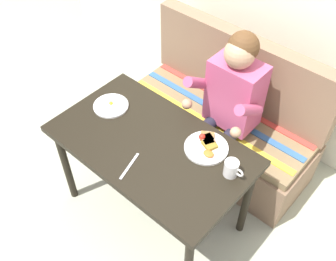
% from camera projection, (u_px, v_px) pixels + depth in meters
% --- Properties ---
extents(ground_plane, '(8.00, 8.00, 0.00)m').
position_uv_depth(ground_plane, '(154.00, 211.00, 2.84)').
color(ground_plane, '#A8AB94').
extents(table, '(1.20, 0.70, 0.73)m').
position_uv_depth(table, '(151.00, 152.00, 2.37)').
color(table, black).
rests_on(table, ground).
extents(couch, '(1.44, 0.56, 1.00)m').
position_uv_depth(couch, '(221.00, 122.00, 2.99)').
color(couch, '#80624B').
rests_on(couch, ground).
extents(person, '(0.45, 0.61, 1.21)m').
position_uv_depth(person, '(228.00, 101.00, 2.54)').
color(person, '#B94B71').
rests_on(person, ground).
extents(plate_breakfast, '(0.26, 0.26, 0.05)m').
position_uv_depth(plate_breakfast, '(207.00, 146.00, 2.27)').
color(plate_breakfast, white).
rests_on(plate_breakfast, table).
extents(plate_eggs, '(0.22, 0.22, 0.04)m').
position_uv_depth(plate_eggs, '(111.00, 106.00, 2.52)').
color(plate_eggs, white).
rests_on(plate_eggs, table).
extents(coffee_mug, '(0.12, 0.08, 0.10)m').
position_uv_depth(coffee_mug, '(231.00, 168.00, 2.11)').
color(coffee_mug, white).
rests_on(coffee_mug, table).
extents(knife, '(0.07, 0.20, 0.00)m').
position_uv_depth(knife, '(129.00, 166.00, 2.19)').
color(knife, silver).
rests_on(knife, table).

